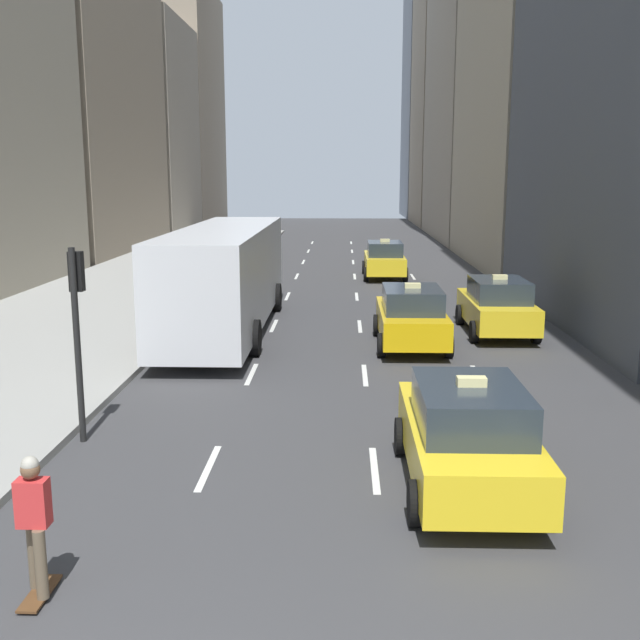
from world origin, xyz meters
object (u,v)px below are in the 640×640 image
Objects in this scene: skateboarder at (34,521)px; traffic_light_pole at (77,313)px; taxi_third at (467,435)px; taxi_fourth at (411,316)px; city_bus at (226,275)px; taxi_lead at (384,259)px; taxi_second at (497,306)px.

skateboarder is 0.48× the size of traffic_light_pole.
taxi_third is 9.85m from taxi_fourth.
traffic_light_pole is at bearing 103.62° from skateboarder.
taxi_third is 1.00× the size of taxi_fourth.
taxi_lead is at bearing 65.73° from city_bus.
taxi_fourth is 2.52× the size of skateboarder.
taxi_third reaches higher than skateboarder.
taxi_lead is 1.22× the size of traffic_light_pole.
taxi_second is 1.00× the size of taxi_fourth.
skateboarder is at bearing -149.15° from taxi_third.
taxi_fourth reaches higher than skateboarder.
taxi_second is 1.22× the size of traffic_light_pole.
skateboarder is (-8.28, -14.96, 0.08)m from taxi_second.
skateboarder is at bearing -76.38° from traffic_light_pole.
traffic_light_pole reaches higher than skateboarder.
taxi_second is 13.70m from traffic_light_pole.
city_bus reaches higher than taxi_second.
skateboarder is at bearing -101.24° from taxi_lead.
taxi_third is 1.22× the size of traffic_light_pole.
traffic_light_pole is (-6.75, -22.31, 1.53)m from taxi_lead.
city_bus is (-5.61, 2.00, 0.91)m from taxi_fourth.
taxi_second is 0.38× the size of city_bus.
taxi_second is 2.52× the size of skateboarder.
taxi_second is (2.80, -12.60, 0.00)m from taxi_lead.
taxi_lead is 0.38× the size of city_bus.
taxi_third is 7.20m from traffic_light_pole.
traffic_light_pole is at bearing 163.59° from taxi_third.
taxi_lead is 23.36m from traffic_light_pole.
taxi_second is 12.02m from taxi_third.
traffic_light_pole reaches higher than taxi_second.
traffic_light_pole is (-1.14, -9.86, 0.62)m from city_bus.
city_bus reaches higher than taxi_lead.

